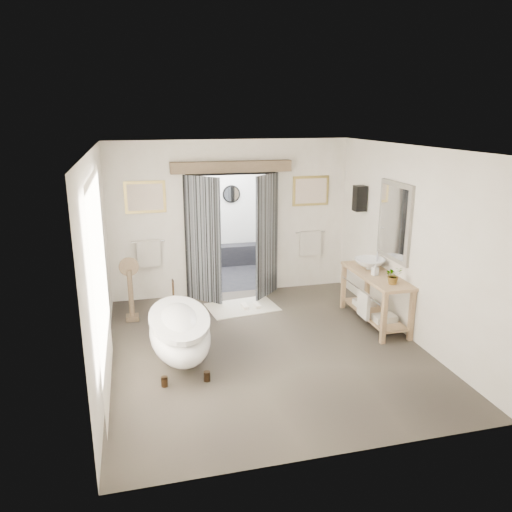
# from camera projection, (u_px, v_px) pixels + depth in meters

# --- Properties ---
(ground_plane) EXTENTS (5.00, 5.00, 0.00)m
(ground_plane) POSITION_uv_depth(u_px,v_px,m) (266.00, 348.00, 7.38)
(ground_plane) COLOR brown
(room_shell) EXTENTS (4.52, 5.02, 2.91)m
(room_shell) POSITION_uv_depth(u_px,v_px,m) (266.00, 227.00, 6.76)
(room_shell) COLOR white
(room_shell) RESTS_ON ground_plane
(shower_room) EXTENTS (2.22, 2.01, 2.51)m
(shower_room) POSITION_uv_depth(u_px,v_px,m) (218.00, 230.00, 10.86)
(shower_room) COLOR black
(shower_room) RESTS_ON ground_plane
(back_wall_dressing) EXTENTS (3.82, 0.71, 2.52)m
(back_wall_dressing) POSITION_uv_depth(u_px,v_px,m) (233.00, 215.00, 9.11)
(back_wall_dressing) COLOR black
(back_wall_dressing) RESTS_ON ground_plane
(clawfoot_tub) EXTENTS (0.83, 1.85, 0.90)m
(clawfoot_tub) POSITION_uv_depth(u_px,v_px,m) (180.00, 331.00, 6.89)
(clawfoot_tub) COLOR #332314
(clawfoot_tub) RESTS_ON ground_plane
(vanity) EXTENTS (0.57, 1.60, 0.85)m
(vanity) POSITION_uv_depth(u_px,v_px,m) (374.00, 294.00, 8.12)
(vanity) COLOR tan
(vanity) RESTS_ON ground_plane
(pedestal_mirror) EXTENTS (0.32, 0.21, 1.09)m
(pedestal_mirror) POSITION_uv_depth(u_px,v_px,m) (131.00, 293.00, 8.27)
(pedestal_mirror) COLOR brown
(pedestal_mirror) RESTS_ON ground_plane
(rug) EXTENTS (1.30, 0.95, 0.01)m
(rug) POSITION_uv_depth(u_px,v_px,m) (242.00, 307.00, 8.92)
(rug) COLOR beige
(rug) RESTS_ON ground_plane
(slippers) EXTENTS (0.33, 0.25, 0.05)m
(slippers) POSITION_uv_depth(u_px,v_px,m) (251.00, 306.00, 8.90)
(slippers) COLOR white
(slippers) RESTS_ON rug
(basin) EXTENTS (0.58, 0.58, 0.18)m
(basin) POSITION_uv_depth(u_px,v_px,m) (370.00, 264.00, 8.27)
(basin) COLOR white
(basin) RESTS_ON vanity
(plant) EXTENTS (0.25, 0.22, 0.28)m
(plant) POSITION_uv_depth(u_px,v_px,m) (394.00, 275.00, 7.53)
(plant) COLOR gray
(plant) RESTS_ON vanity
(soap_bottle_a) EXTENTS (0.11, 0.11, 0.19)m
(soap_bottle_a) POSITION_uv_depth(u_px,v_px,m) (375.00, 269.00, 7.95)
(soap_bottle_a) COLOR gray
(soap_bottle_a) RESTS_ON vanity
(soap_bottle_b) EXTENTS (0.12, 0.12, 0.15)m
(soap_bottle_b) POSITION_uv_depth(u_px,v_px,m) (361.00, 260.00, 8.56)
(soap_bottle_b) COLOR gray
(soap_bottle_b) RESTS_ON vanity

